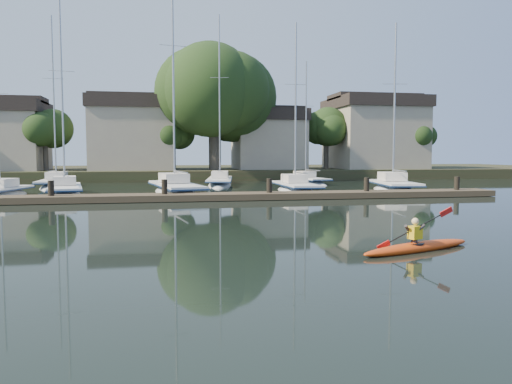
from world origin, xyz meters
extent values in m
plane|color=black|center=(0.00, 0.00, 0.00)|extent=(160.00, 160.00, 0.00)
ellipsoid|color=#C8440F|center=(3.77, -1.83, 0.09)|extent=(3.93, 1.89, 0.30)
cylinder|color=black|center=(3.64, -1.87, 0.19)|extent=(0.77, 0.77, 0.08)
imported|color=#2D282C|center=(3.64, -1.87, 0.50)|extent=(0.30, 0.37, 0.87)
cube|color=gold|center=(3.64, -1.87, 0.51)|extent=(0.40, 0.35, 0.35)
sphere|color=#DDB98A|center=(3.64, -1.87, 0.82)|extent=(0.20, 0.20, 0.20)
cube|color=#473928|center=(0.00, 14.00, 0.20)|extent=(34.00, 2.00, 0.35)
cylinder|color=black|center=(-9.00, 14.00, 0.30)|extent=(0.32, 0.32, 1.80)
cylinder|color=black|center=(-3.00, 14.00, 0.30)|extent=(0.32, 0.32, 1.80)
cylinder|color=black|center=(3.00, 14.00, 0.30)|extent=(0.32, 0.32, 1.80)
cylinder|color=black|center=(9.00, 14.00, 0.30)|extent=(0.32, 0.32, 1.80)
cylinder|color=black|center=(15.00, 14.00, 0.30)|extent=(0.32, 0.32, 1.80)
cube|color=beige|center=(-12.83, 18.62, 0.85)|extent=(1.63, 2.14, 0.51)
ellipsoid|color=silver|center=(-9.27, 19.26, -0.34)|extent=(3.44, 8.53, 1.86)
cube|color=silver|center=(-9.27, 19.26, 0.54)|extent=(3.09, 7.04, 0.14)
cube|color=navy|center=(-9.27, 19.26, 0.46)|extent=(3.20, 7.22, 0.08)
cube|color=beige|center=(-9.35, 19.75, 0.90)|extent=(1.75, 2.52, 0.54)
cylinder|color=#9EA0A5|center=(-9.31, 19.51, 6.45)|extent=(0.12, 0.12, 11.72)
cylinder|color=#9EA0A5|center=(-9.05, 18.04, 1.32)|extent=(0.62, 3.12, 0.08)
cylinder|color=#9EA0A5|center=(-9.31, 19.51, 7.85)|extent=(1.54, 0.30, 0.03)
ellipsoid|color=silver|center=(-2.27, 18.81, -0.39)|extent=(4.10, 10.26, 2.11)
cube|color=silver|center=(-2.27, 18.81, 0.61)|extent=(3.66, 8.47, 0.16)
cube|color=navy|center=(-2.27, 18.81, 0.52)|extent=(3.79, 8.68, 0.09)
cube|color=beige|center=(-2.37, 19.40, 1.02)|extent=(2.03, 3.03, 0.61)
cylinder|color=#9EA0A5|center=(-2.32, 19.10, 7.89)|extent=(0.13, 0.13, 14.44)
cylinder|color=#9EA0A5|center=(-2.00, 17.33, 1.50)|extent=(0.77, 3.75, 0.09)
cylinder|color=#9EA0A5|center=(-2.32, 19.10, 9.62)|extent=(1.75, 0.35, 0.03)
ellipsoid|color=silver|center=(5.95, 18.99, -0.35)|extent=(2.09, 7.94, 1.88)
cube|color=silver|center=(5.95, 18.99, 0.55)|extent=(1.99, 6.51, 0.14)
cube|color=navy|center=(5.95, 18.99, 0.47)|extent=(2.07, 6.67, 0.08)
cube|color=beige|center=(5.95, 19.47, 0.91)|extent=(1.39, 2.22, 0.55)
cylinder|color=#9EA0A5|center=(5.95, 19.23, 6.05)|extent=(0.12, 0.12, 10.91)
cylinder|color=#9EA0A5|center=(5.95, 17.80, 1.34)|extent=(0.08, 3.02, 0.08)
cylinder|color=#9EA0A5|center=(5.95, 19.23, 7.36)|extent=(1.59, 0.03, 0.03)
ellipsoid|color=silver|center=(12.89, 18.35, -0.38)|extent=(3.50, 7.97, 2.09)
cube|color=silver|center=(12.89, 18.35, 0.60)|extent=(3.17, 6.58, 0.15)
cube|color=navy|center=(12.89, 18.35, 0.52)|extent=(3.28, 6.75, 0.09)
cube|color=beige|center=(12.97, 18.81, 1.01)|extent=(1.86, 2.37, 0.60)
cylinder|color=#9EA0A5|center=(12.93, 18.58, 6.16)|extent=(0.13, 0.13, 11.00)
cylinder|color=#9EA0A5|center=(12.71, 17.21, 1.48)|extent=(0.55, 2.90, 0.09)
cylinder|color=#9EA0A5|center=(12.93, 18.58, 7.48)|extent=(1.74, 0.31, 0.03)
ellipsoid|color=silver|center=(-11.42, 27.28, -0.34)|extent=(2.38, 8.90, 1.86)
cube|color=silver|center=(-11.42, 27.28, 0.54)|extent=(2.23, 7.30, 0.14)
cube|color=navy|center=(-11.42, 27.28, 0.46)|extent=(2.31, 7.48, 0.08)
cube|color=beige|center=(-11.44, 27.80, 0.90)|extent=(1.46, 2.52, 0.54)
cylinder|color=#9EA0A5|center=(-11.43, 27.54, 6.96)|extent=(0.12, 0.12, 12.75)
cylinder|color=#9EA0A5|center=(-11.37, 25.95, 1.32)|extent=(0.20, 3.35, 0.08)
cylinder|color=#9EA0A5|center=(-11.43, 27.54, 8.49)|extent=(1.57, 0.09, 0.03)
ellipsoid|color=silver|center=(1.59, 27.19, -0.34)|extent=(3.41, 9.80, 1.83)
cube|color=silver|center=(1.59, 27.19, 0.53)|extent=(3.06, 8.08, 0.13)
cube|color=navy|center=(1.59, 27.19, 0.45)|extent=(3.17, 8.28, 0.08)
cube|color=beige|center=(1.68, 27.76, 0.88)|extent=(1.73, 2.86, 0.53)
cylinder|color=#9EA0A5|center=(1.64, 27.48, 7.30)|extent=(0.12, 0.12, 13.45)
cylinder|color=#9EA0A5|center=(1.38, 25.77, 1.30)|extent=(0.61, 3.62, 0.08)
cylinder|color=#9EA0A5|center=(1.64, 27.48, 8.92)|extent=(1.52, 0.26, 0.03)
ellipsoid|color=silver|center=(9.23, 27.53, -0.32)|extent=(3.09, 7.49, 1.73)
cube|color=silver|center=(9.23, 27.53, 0.50)|extent=(2.78, 6.18, 0.13)
cube|color=navy|center=(9.23, 27.53, 0.43)|extent=(2.88, 6.34, 0.07)
cube|color=beige|center=(9.16, 27.96, 0.84)|extent=(1.59, 2.22, 0.50)
cylinder|color=#9EA0A5|center=(9.19, 27.74, 5.54)|extent=(0.11, 0.11, 10.00)
cylinder|color=#9EA0A5|center=(9.41, 26.45, 1.23)|extent=(0.53, 2.74, 0.07)
cylinder|color=#9EA0A5|center=(9.19, 27.74, 6.74)|extent=(1.44, 0.27, 0.03)
cube|color=#253118|center=(0.00, 44.00, 0.50)|extent=(90.00, 24.00, 1.00)
cube|color=gray|center=(-18.00, 38.00, 3.75)|extent=(7.00, 7.00, 5.50)
cube|color=#2B231F|center=(-18.00, 38.00, 7.10)|extent=(7.35, 7.35, 1.20)
cube|color=gray|center=(-6.00, 38.00, 4.00)|extent=(8.00, 8.00, 6.00)
cube|color=#2B231F|center=(-6.00, 38.00, 7.60)|extent=(8.40, 8.40, 1.20)
cube|color=gray|center=(8.00, 38.00, 3.50)|extent=(7.00, 7.00, 5.00)
cube|color=#2B231F|center=(8.00, 38.00, 6.60)|extent=(7.35, 7.35, 1.20)
cube|color=gray|center=(20.00, 38.00, 4.25)|extent=(9.00, 9.00, 6.50)
cube|color=#2B231F|center=(20.00, 38.00, 8.10)|extent=(9.45, 9.45, 1.20)
cylinder|color=#48423A|center=(2.00, 35.00, 3.50)|extent=(1.20, 1.20, 5.00)
sphere|color=black|center=(2.00, 35.00, 8.50)|extent=(8.50, 8.50, 8.50)
cylinder|color=#48423A|center=(-14.00, 36.00, 2.50)|extent=(0.48, 0.48, 3.00)
sphere|color=black|center=(-14.00, 36.00, 5.00)|extent=(3.40, 3.40, 3.40)
cylinder|color=#48423A|center=(-2.00, 35.50, 2.40)|extent=(0.38, 0.38, 2.80)
sphere|color=black|center=(-2.00, 35.50, 4.60)|extent=(2.72, 2.72, 2.72)
cylinder|color=#48423A|center=(14.00, 36.50, 2.60)|extent=(0.50, 0.50, 3.20)
sphere|color=black|center=(14.00, 36.50, 5.25)|extent=(3.57, 3.57, 3.57)
cylinder|color=#48423A|center=(24.00, 35.00, 2.30)|extent=(0.41, 0.41, 2.60)
sphere|color=black|center=(24.00, 35.00, 4.45)|extent=(2.89, 2.89, 2.89)
camera|label=1|loc=(-3.07, -14.26, 2.66)|focal=35.00mm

